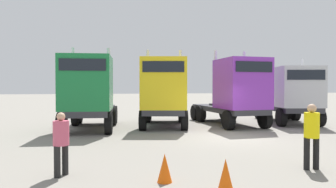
% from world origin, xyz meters
% --- Properties ---
extents(ground, '(200.00, 200.00, 0.00)m').
position_xyz_m(ground, '(0.00, 0.00, 0.00)').
color(ground, gray).
extents(semi_truck_green, '(3.32, 6.17, 4.43)m').
position_xyz_m(semi_truck_green, '(-6.13, 3.74, 2.03)').
color(semi_truck_green, '#333338').
rests_on(semi_truck_green, ground).
extents(semi_truck_yellow, '(3.93, 6.31, 4.44)m').
position_xyz_m(semi_truck_yellow, '(-2.05, 4.05, 1.98)').
color(semi_truck_yellow, '#333338').
rests_on(semi_truck_yellow, ground).
extents(semi_truck_purple, '(2.58, 6.40, 4.46)m').
position_xyz_m(semi_truck_purple, '(2.15, 3.50, 2.02)').
color(semi_truck_purple, '#333338').
rests_on(semi_truck_purple, ground).
extents(semi_truck_silver, '(3.86, 6.08, 4.09)m').
position_xyz_m(semi_truck_silver, '(6.01, 3.64, 1.86)').
color(semi_truck_silver, '#333338').
rests_on(semi_truck_silver, ground).
extents(visitor_in_hivis, '(0.45, 0.44, 1.81)m').
position_xyz_m(visitor_in_hivis, '(-0.19, -5.38, 1.05)').
color(visitor_in_hivis, black).
rests_on(visitor_in_hivis, ground).
extents(visitor_with_camera, '(0.56, 0.56, 1.63)m').
position_xyz_m(visitor_with_camera, '(-6.81, -4.29, 0.94)').
color(visitor_with_camera, black).
rests_on(visitor_with_camera, ground).
extents(traffic_cone_near, '(0.36, 0.36, 0.73)m').
position_xyz_m(traffic_cone_near, '(-3.28, -6.47, 0.37)').
color(traffic_cone_near, '#F2590C').
rests_on(traffic_cone_near, ground).
extents(traffic_cone_mid, '(0.36, 0.36, 0.69)m').
position_xyz_m(traffic_cone_mid, '(-4.38, -5.45, 0.34)').
color(traffic_cone_mid, '#F2590C').
rests_on(traffic_cone_mid, ground).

